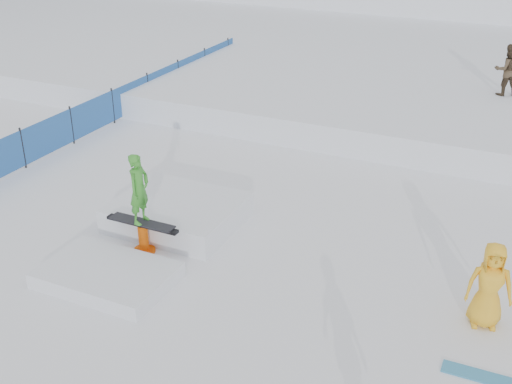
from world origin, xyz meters
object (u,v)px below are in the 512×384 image
at_px(safety_fence, 113,106).
at_px(jib_rail_feature, 159,226).
at_px(walker_olive, 507,70).
at_px(spectator_yellow, 490,285).

xyz_separation_m(safety_fence, jib_rail_feature, (5.18, -5.42, -0.25)).
distance_m(safety_fence, walker_olive, 12.01).
xyz_separation_m(walker_olive, jib_rail_feature, (-5.49, -10.82, -1.28)).
xyz_separation_m(safety_fence, spectator_yellow, (11.66, -5.51, 0.22)).
distance_m(safety_fence, spectator_yellow, 12.89).
distance_m(walker_olive, spectator_yellow, 10.98).
bearing_deg(jib_rail_feature, spectator_yellow, -0.78).
bearing_deg(walker_olive, jib_rail_feature, 36.19).
relative_size(spectator_yellow, jib_rail_feature, 0.35).
height_order(safety_fence, spectator_yellow, spectator_yellow).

